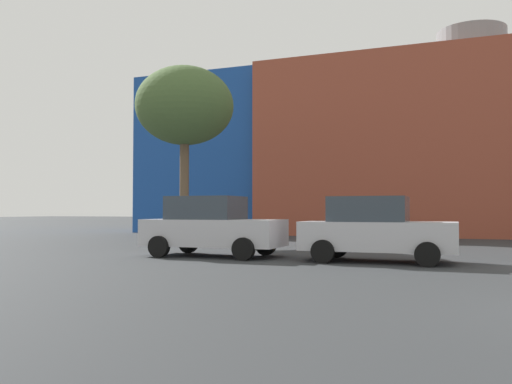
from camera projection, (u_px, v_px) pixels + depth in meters
building_backdrop at (473, 148)px, 31.53m from camera, size 41.60×10.48×12.29m
parked_car_0 at (212, 226)px, 16.49m from camera, size 4.34×2.13×1.88m
parked_car_1 at (375, 229)px, 14.70m from camera, size 4.22×2.07×1.83m
bare_tree_0 at (185, 107)px, 22.71m from camera, size 4.24×4.24×7.67m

